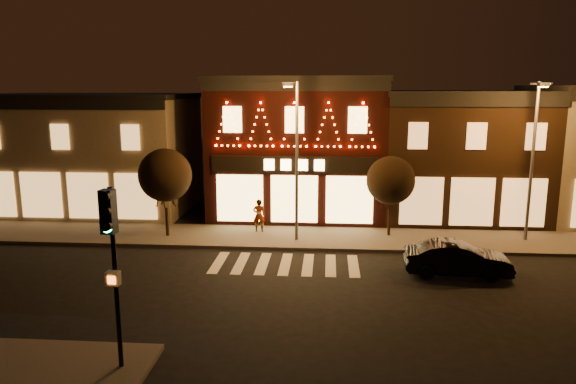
# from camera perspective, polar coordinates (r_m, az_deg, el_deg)

# --- Properties ---
(ground) EXTENTS (120.00, 120.00, 0.00)m
(ground) POSITION_cam_1_polar(r_m,az_deg,el_deg) (20.12, -1.22, -11.42)
(ground) COLOR black
(ground) RESTS_ON ground
(sidewalk_far) EXTENTS (44.00, 4.00, 0.15)m
(sidewalk_far) POSITION_cam_1_polar(r_m,az_deg,el_deg) (27.56, 4.57, -4.96)
(sidewalk_far) COLOR #47423D
(sidewalk_far) RESTS_ON ground
(building_left) EXTENTS (12.20, 8.28, 7.30)m
(building_left) POSITION_cam_1_polar(r_m,az_deg,el_deg) (35.93, -20.09, 4.03)
(building_left) COLOR #796F56
(building_left) RESTS_ON ground
(building_pulp) EXTENTS (10.20, 8.34, 8.30)m
(building_pulp) POSITION_cam_1_polar(r_m,az_deg,el_deg) (32.70, 1.15, 4.95)
(building_pulp) COLOR black
(building_pulp) RESTS_ON ground
(building_right_a) EXTENTS (9.20, 8.28, 7.50)m
(building_right_a) POSITION_cam_1_polar(r_m,az_deg,el_deg) (33.59, 17.58, 3.90)
(building_right_a) COLOR black
(building_right_a) RESTS_ON ground
(traffic_signal_near) EXTENTS (0.38, 0.53, 5.05)m
(traffic_signal_near) POSITION_cam_1_polar(r_m,az_deg,el_deg) (14.72, -18.36, -5.29)
(traffic_signal_near) COLOR black
(traffic_signal_near) RESTS_ON sidewalk_near
(streetlamp_mid) EXTENTS (0.67, 1.80, 7.83)m
(streetlamp_mid) POSITION_cam_1_polar(r_m,az_deg,el_deg) (25.87, 0.81, 4.57)
(streetlamp_mid) COLOR #59595E
(streetlamp_mid) RESTS_ON sidewalk_far
(streetlamp_right) EXTENTS (0.73, 1.79, 7.82)m
(streetlamp_right) POSITION_cam_1_polar(r_m,az_deg,el_deg) (28.46, 24.79, 4.14)
(streetlamp_right) COLOR #59595E
(streetlamp_right) RESTS_ON sidewalk_far
(tree_left) EXTENTS (2.70, 2.70, 4.52)m
(tree_left) POSITION_cam_1_polar(r_m,az_deg,el_deg) (27.76, -13.01, 1.76)
(tree_left) COLOR black
(tree_left) RESTS_ON sidewalk_far
(tree_right) EXTENTS (2.47, 2.47, 4.13)m
(tree_right) POSITION_cam_1_polar(r_m,az_deg,el_deg) (27.65, 10.92, 1.22)
(tree_right) COLOR black
(tree_right) RESTS_ON sidewalk_far
(dark_sedan) EXTENTS (4.37, 1.69, 1.42)m
(dark_sedan) POSITION_cam_1_polar(r_m,az_deg,el_deg) (23.38, 17.65, -6.83)
(dark_sedan) COLOR black
(dark_sedan) RESTS_ON ground
(pedestrian) EXTENTS (0.67, 0.47, 1.75)m
(pedestrian) POSITION_cam_1_polar(r_m,az_deg,el_deg) (28.32, -3.13, -2.51)
(pedestrian) COLOR gray
(pedestrian) RESTS_ON sidewalk_far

